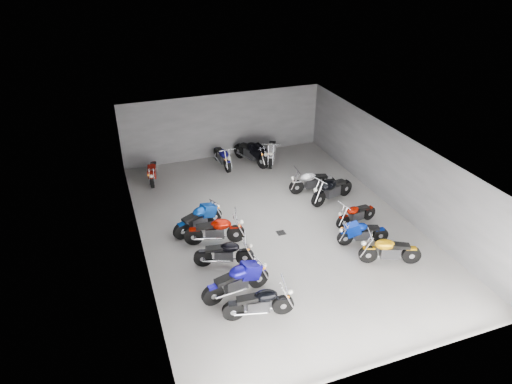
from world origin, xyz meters
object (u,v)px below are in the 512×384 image
motorcycle_back_c (222,157)px  motorcycle_left_c (225,253)px  motorcycle_left_b (237,281)px  motorcycle_back_e (272,151)px  motorcycle_back_a (153,172)px  motorcycle_left_a (259,303)px  motorcycle_right_b (389,250)px  motorcycle_right_e (332,190)px  motorcycle_back_d (251,152)px  motorcycle_right_f (312,181)px  motorcycle_left_d (215,230)px  motorcycle_right_d (356,214)px  motorcycle_left_e (199,219)px  drain_grate (281,233)px  motorcycle_right_c (362,233)px

motorcycle_back_c → motorcycle_left_c: bearing=70.2°
motorcycle_left_b → motorcycle_back_e: size_ratio=1.05×
motorcycle_back_a → motorcycle_back_e: motorcycle_back_e is taller
motorcycle_left_a → motorcycle_right_b: size_ratio=1.05×
motorcycle_left_c → motorcycle_right_e: bearing=132.9°
motorcycle_right_b → motorcycle_back_d: size_ratio=0.89×
motorcycle_left_b → motorcycle_back_c: size_ratio=1.06×
motorcycle_right_f → motorcycle_back_a: motorcycle_right_f is taller
motorcycle_left_d → motorcycle_back_c: (2.00, 6.05, -0.02)m
motorcycle_left_b → motorcycle_back_a: size_ratio=1.16×
motorcycle_right_f → motorcycle_back_e: (-0.51, 3.47, 0.05)m
motorcycle_right_b → motorcycle_right_d: motorcycle_right_b is taller
motorcycle_back_e → motorcycle_back_d: bearing=15.4°
motorcycle_back_a → motorcycle_back_c: motorcycle_back_c is taller
motorcycle_back_a → motorcycle_back_c: bearing=-160.6°
motorcycle_back_d → motorcycle_left_e: bearing=29.4°
motorcycle_right_b → drain_grate: bearing=64.7°
drain_grate → motorcycle_right_c: 2.98m
drain_grate → motorcycle_left_e: 3.12m
motorcycle_right_b → motorcycle_back_c: motorcycle_back_c is taller
motorcycle_left_b → motorcycle_right_b: size_ratio=1.12×
motorcycle_left_e → motorcycle_right_e: size_ratio=0.93×
motorcycle_left_b → motorcycle_left_d: (0.12, 2.90, -0.02)m
motorcycle_right_e → motorcycle_back_c: size_ratio=1.03×
drain_grate → motorcycle_right_e: bearing=27.7°
motorcycle_right_b → motorcycle_right_e: motorcycle_right_e is taller
motorcycle_left_d → motorcycle_right_b: bearing=72.2°
motorcycle_right_c → motorcycle_back_a: size_ratio=0.97×
motorcycle_right_d → motorcycle_back_d: size_ratio=0.83×
motorcycle_left_e → motorcycle_right_c: size_ratio=1.08×
motorcycle_right_f → motorcycle_back_d: motorcycle_back_d is taller
motorcycle_left_e → motorcycle_back_e: size_ratio=0.95×
motorcycle_left_e → motorcycle_right_f: 5.48m
motorcycle_left_b → motorcycle_right_b: motorcycle_left_b is taller
motorcycle_right_d → motorcycle_back_e: 6.44m
drain_grate → motorcycle_left_b: bearing=-133.9°
motorcycle_left_a → motorcycle_left_e: (-0.59, 4.96, 0.01)m
motorcycle_left_c → motorcycle_back_d: bearing=171.3°
motorcycle_left_e → motorcycle_right_b: (5.57, -4.06, -0.01)m
motorcycle_back_e → motorcycle_right_c: bearing=118.8°
motorcycle_left_b → motorcycle_right_e: 6.89m
motorcycle_right_f → motorcycle_left_b: bearing=140.9°
motorcycle_left_b → motorcycle_back_c: 9.20m
motorcycle_left_b → motorcycle_right_f: (5.05, 5.19, -0.04)m
drain_grate → motorcycle_right_d: size_ratio=0.17×
motorcycle_right_d → motorcycle_right_f: (-0.45, 2.90, 0.06)m
motorcycle_right_b → motorcycle_right_d: 2.49m
motorcycle_left_a → motorcycle_right_c: size_ratio=1.11×
motorcycle_left_a → motorcycle_right_b: bearing=110.2°
motorcycle_right_e → motorcycle_back_c: 5.82m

